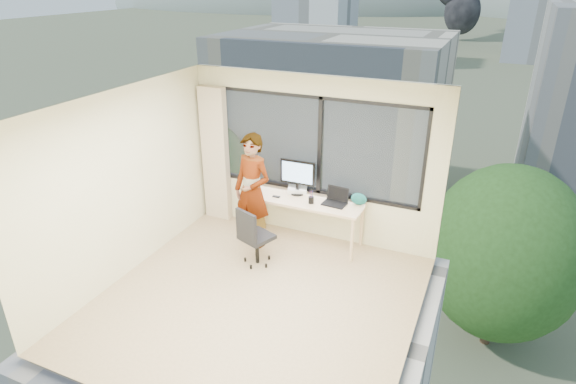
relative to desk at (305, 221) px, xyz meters
The scene contains 21 objects.
floor 1.70m from the desk, 90.00° to the right, with size 4.00×4.00×0.01m, color tan.
ceiling 2.78m from the desk, 90.00° to the right, with size 4.00×4.00×0.01m, color white.
wall_front 3.78m from the desk, 90.00° to the right, with size 4.00×0.01×2.60m, color beige.
wall_left 2.76m from the desk, 140.31° to the right, with size 0.01×4.00×2.60m, color beige.
wall_right 2.76m from the desk, 39.69° to the right, with size 0.01×4.00×2.60m, color beige.
window_wall 1.20m from the desk, 81.63° to the left, with size 3.30×0.16×1.55m, color black, non-canonical shape.
curtain 1.90m from the desk, behind, with size 0.45×0.14×2.30m, color beige.
desk is the anchor object (origin of this frame).
chair 0.95m from the desk, 115.91° to the right, with size 0.47×0.47×0.93m, color black, non-canonical shape.
person 0.97m from the desk, 154.37° to the right, with size 0.66×0.43×1.81m, color #2D2D33.
monitor 0.70m from the desk, 142.65° to the left, with size 0.56×0.12×0.56m, color black, non-canonical shape.
game_console 0.51m from the desk, 135.83° to the left, with size 0.30×0.25×0.07m, color white.
laptop 0.68m from the desk, ahead, with size 0.35×0.37×0.22m, color black, non-canonical shape.
cellphone 0.60m from the desk, 167.30° to the right, with size 0.12×0.05×0.01m, color black.
pen_cup 0.46m from the desk, 34.35° to the right, with size 0.08×0.08×0.10m, color black.
handbag 0.94m from the desk, 11.11° to the left, with size 0.24×0.12×0.18m, color #0C4B4B.
exterior_ground 119.21m from the desk, 90.00° to the left, with size 400.00×400.00×0.04m, color #515B3D.
near_bldg_a 30.64m from the desk, 107.62° to the left, with size 16.00×12.00×14.00m, color beige.
hill_a 340.51m from the desk, 110.65° to the left, with size 288.00×216.00×90.00m, color slate.
tree_a 27.88m from the desk, 128.19° to the left, with size 7.00×7.00×8.00m, color #264B19, non-canonical shape.
tree_b 19.51m from the desk, 76.24° to the left, with size 7.60×7.60×9.00m, color #264B19, non-canonical shape.
Camera 1 is at (2.45, -4.56, 3.92)m, focal length 29.91 mm.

